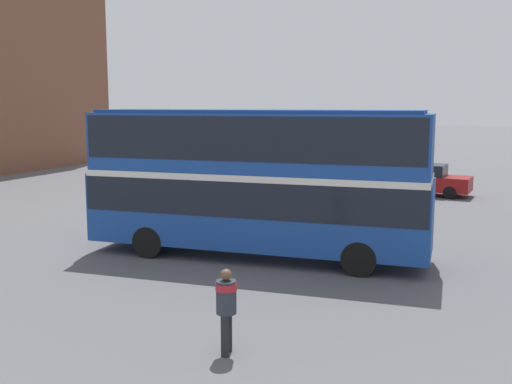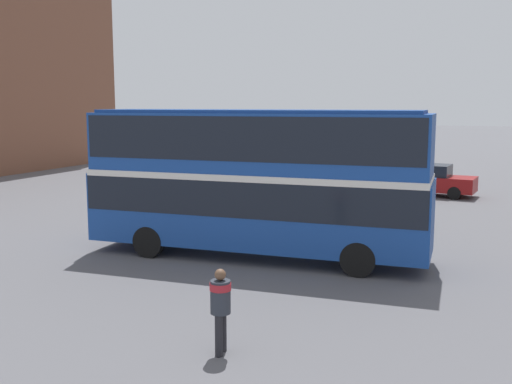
{
  "view_description": "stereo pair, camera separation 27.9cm",
  "coord_description": "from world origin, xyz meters",
  "views": [
    {
      "loc": [
        5.63,
        -17.29,
        4.83
      ],
      "look_at": [
        -1.14,
        -0.11,
        2.08
      ],
      "focal_mm": 42.0,
      "sensor_mm": 36.0,
      "label": 1
    },
    {
      "loc": [
        5.89,
        -17.19,
        4.83
      ],
      "look_at": [
        -1.14,
        -0.11,
        2.08
      ],
      "focal_mm": 42.0,
      "sensor_mm": 36.0,
      "label": 2
    }
  ],
  "objects": [
    {
      "name": "parked_car_kerb_far",
      "position": [
        2.41,
        15.27,
        0.83
      ],
      "size": [
        4.79,
        2.35,
        1.65
      ],
      "rotation": [
        0.0,
        0.0,
        -0.1
      ],
      "color": "maroon",
      "rests_on": "ground_plane"
    },
    {
      "name": "parked_car_side_street",
      "position": [
        -6.14,
        7.53,
        0.76
      ],
      "size": [
        4.15,
        2.24,
        1.53
      ],
      "rotation": [
        0.0,
        0.0,
        0.14
      ],
      "color": "black",
      "rests_on": "ground_plane"
    },
    {
      "name": "double_decker_bus",
      "position": [
        -1.14,
        -0.11,
        2.65
      ],
      "size": [
        10.8,
        3.14,
        4.63
      ],
      "rotation": [
        0.0,
        0.0,
        0.06
      ],
      "color": "#194293",
      "rests_on": "ground_plane"
    },
    {
      "name": "ground_plane",
      "position": [
        0.0,
        0.0,
        0.0
      ],
      "size": [
        240.0,
        240.0,
        0.0
      ],
      "primitive_type": "plane",
      "color": "#5B5B60"
    },
    {
      "name": "pedestrian_foreground",
      "position": [
        1.05,
        -7.22,
        1.04
      ],
      "size": [
        0.48,
        0.48,
        1.7
      ],
      "rotation": [
        0.0,
        0.0,
        3.3
      ],
      "color": "#232328",
      "rests_on": "ground_plane"
    }
  ]
}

